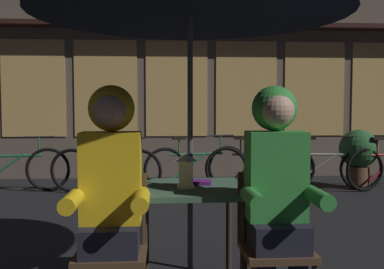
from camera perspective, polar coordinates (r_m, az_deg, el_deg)
cafe_table at (r=3.06m, az=-0.23°, el=-8.46°), size 0.72×0.72×0.74m
lantern at (r=2.98m, az=-0.81°, el=-4.44°), size 0.11×0.11×0.23m
chair_left at (r=2.75m, az=-10.03°, el=-13.10°), size 0.40×0.40×0.87m
chair_right at (r=2.81m, az=10.31°, el=-12.71°), size 0.40×0.40×0.87m
person_left_hooded at (r=2.61m, az=-10.25°, el=-5.93°), size 0.45×0.56×1.40m
person_right_hooded at (r=2.68m, az=10.69°, el=-5.70°), size 0.45×0.56×1.40m
shopfront_building at (r=8.58m, az=-2.04°, el=15.71°), size 10.00×0.93×6.20m
bicycle_nearest at (r=7.25m, az=-21.79°, el=-4.09°), size 1.68×0.18×0.84m
bicycle_second at (r=6.77m, az=-10.91°, el=-4.42°), size 1.67×0.29×0.84m
bicycle_third at (r=7.00m, az=0.59°, el=-4.10°), size 1.65×0.42×0.84m
bicycle_fourth at (r=7.04m, az=8.43°, el=-4.08°), size 1.68×0.08×0.84m
bicycle_fifth at (r=7.23m, az=16.73°, el=-4.00°), size 1.67×0.30×0.84m
book at (r=3.14m, az=0.61°, el=-6.05°), size 0.22×0.16×0.02m
potted_plant at (r=7.51m, az=20.32°, el=-2.28°), size 0.60×0.60×0.92m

